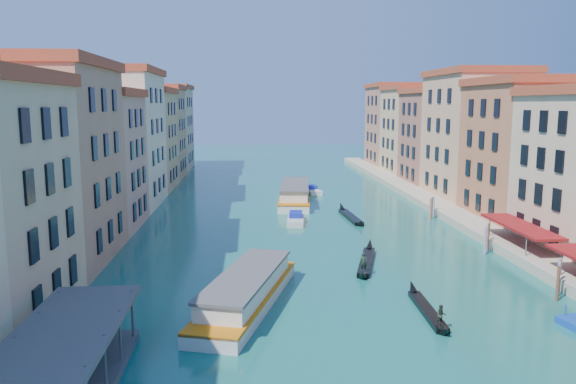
# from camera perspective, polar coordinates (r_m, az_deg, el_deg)

# --- Properties ---
(left_bank_palazzos) EXTENTS (12.80, 128.40, 21.00)m
(left_bank_palazzos) POSITION_cam_1_polar(r_m,az_deg,el_deg) (83.77, -17.84, 4.48)
(left_bank_palazzos) COLOR beige
(left_bank_palazzos) RESTS_ON ground
(right_bank_palazzos) EXTENTS (12.80, 128.40, 21.00)m
(right_bank_palazzos) POSITION_cam_1_polar(r_m,az_deg,el_deg) (89.24, 19.89, 4.65)
(right_bank_palazzos) COLOR #9D4B31
(right_bank_palazzos) RESTS_ON ground
(quay) EXTENTS (4.00, 140.00, 1.00)m
(quay) POSITION_cam_1_polar(r_m,az_deg,el_deg) (87.44, 14.76, -1.30)
(quay) COLOR #ACA58B
(quay) RESTS_ON ground
(vaporetto_stop) EXTENTS (5.40, 16.40, 3.65)m
(vaporetto_stop) POSITION_cam_1_polar(r_m,az_deg,el_deg) (33.34, -22.03, -16.95)
(vaporetto_stop) COLOR #525254
(vaporetto_stop) RESTS_ON ground
(mooring_poles_right) EXTENTS (1.44, 54.24, 3.20)m
(mooring_poles_right) POSITION_cam_1_polar(r_m,az_deg,el_deg) (53.69, 24.27, -7.34)
(mooring_poles_right) COLOR #56311D
(mooring_poles_right) RESTS_ON ground
(mooring_poles_left) EXTENTS (0.24, 8.24, 3.20)m
(mooring_poles_left) POSITION_cam_1_polar(r_m,az_deg,el_deg) (34.23, -26.17, -16.78)
(mooring_poles_left) COLOR #56311D
(mooring_poles_left) RESTS_ON ground
(vaporetto_near) EXTENTS (8.79, 18.04, 2.62)m
(vaporetto_near) POSITION_cam_1_polar(r_m,az_deg,el_deg) (44.64, -4.20, -9.96)
(vaporetto_near) COLOR silver
(vaporetto_near) RESTS_ON ground
(vaporetto_far) EXTENTS (6.57, 20.62, 3.01)m
(vaporetto_far) POSITION_cam_1_polar(r_m,az_deg,el_deg) (89.93, 0.68, -0.17)
(vaporetto_far) COLOR silver
(vaporetto_far) RESTS_ON ground
(gondola_fore) EXTENTS (4.25, 12.22, 2.48)m
(gondola_fore) POSITION_cam_1_polar(r_m,az_deg,el_deg) (56.12, 7.98, -6.86)
(gondola_fore) COLOR black
(gondola_fore) RESTS_ON ground
(gondola_right) EXTENTS (1.24, 10.44, 2.08)m
(gondola_right) POSITION_cam_1_polar(r_m,az_deg,el_deg) (44.26, 14.04, -11.46)
(gondola_right) COLOR black
(gondola_right) RESTS_ON ground
(gondola_far) EXTENTS (1.83, 12.73, 1.80)m
(gondola_far) POSITION_cam_1_polar(r_m,az_deg,el_deg) (77.92, 6.32, -2.39)
(gondola_far) COLOR black
(gondola_far) RESTS_ON ground
(motorboat_mid) EXTENTS (2.76, 6.82, 1.38)m
(motorboat_mid) POSITION_cam_1_polar(r_m,az_deg,el_deg) (74.53, 0.79, -2.73)
(motorboat_mid) COLOR silver
(motorboat_mid) RESTS_ON ground
(motorboat_far) EXTENTS (3.19, 6.75, 1.34)m
(motorboat_far) POSITION_cam_1_polar(r_m,az_deg,el_deg) (99.37, 2.39, 0.21)
(motorboat_far) COLOR white
(motorboat_far) RESTS_ON ground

